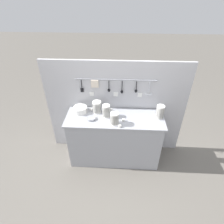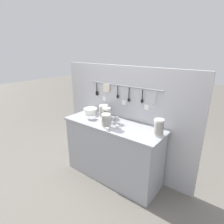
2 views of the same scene
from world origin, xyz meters
name	(u,v)px [view 2 (image 2 of 2)]	position (x,y,z in m)	size (l,w,h in m)	color
ground_plane	(113,175)	(0.00, 0.00, 0.00)	(20.00, 20.00, 0.00)	#666059
counter	(113,151)	(0.00, 0.00, 0.46)	(1.56, 0.55, 0.91)	#9EA0A8
back_wall	(124,120)	(0.00, 0.31, 0.87)	(2.36, 0.11, 1.73)	#B2B2B7
bowl_stack_back_corner	(107,115)	(-0.14, 0.03, 1.02)	(0.12, 0.12, 0.21)	silver
bowl_stack_nested_right	(104,111)	(-0.30, 0.14, 1.01)	(0.14, 0.14, 0.20)	silver
bowl_stack_tall_left	(106,121)	(0.00, -0.16, 1.01)	(0.13, 0.13, 0.20)	silver
bowl_stack_short_front	(159,128)	(0.70, 0.03, 1.02)	(0.12, 0.12, 0.22)	silver
plate_stack	(90,111)	(-0.57, 0.12, 0.96)	(0.23, 0.23, 0.10)	silver
steel_mixing_bowl	(92,119)	(-0.36, -0.06, 0.93)	(0.14, 0.14, 0.03)	#93969E
cup_back_left	(116,118)	(-0.07, 0.19, 0.93)	(0.04, 0.04, 0.04)	silver
cup_back_right	(107,129)	(0.08, -0.23, 0.93)	(0.04, 0.04, 0.04)	silver
cup_edge_near	(117,126)	(0.14, -0.08, 0.93)	(0.04, 0.04, 0.04)	silver
cup_centre	(100,114)	(-0.41, 0.18, 0.93)	(0.04, 0.04, 0.04)	silver
cup_front_right	(112,123)	(0.00, -0.01, 0.93)	(0.04, 0.04, 0.04)	silver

